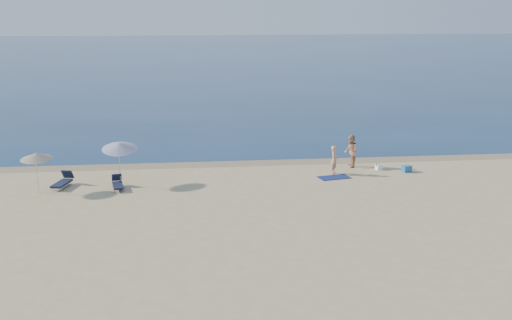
{
  "coord_description": "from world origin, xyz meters",
  "views": [
    {
      "loc": [
        -3.92,
        -16.8,
        9.03
      ],
      "look_at": [
        -0.19,
        16.0,
        1.0
      ],
      "focal_mm": 45.0,
      "sensor_mm": 36.0,
      "label": 1
    }
  ],
  "objects_px": {
    "umbrella_near": "(120,146)",
    "blue_cooler": "(407,169)",
    "person_right": "(351,151)",
    "person_left": "(334,160)"
  },
  "relations": [
    {
      "from": "person_right",
      "to": "blue_cooler",
      "type": "height_order",
      "value": "person_right"
    },
    {
      "from": "blue_cooler",
      "to": "umbrella_near",
      "type": "bearing_deg",
      "value": 164.43
    },
    {
      "from": "person_right",
      "to": "umbrella_near",
      "type": "height_order",
      "value": "umbrella_near"
    },
    {
      "from": "person_right",
      "to": "blue_cooler",
      "type": "xyz_separation_m",
      "value": [
        2.82,
        -1.4,
        -0.75
      ]
    },
    {
      "from": "blue_cooler",
      "to": "person_right",
      "type": "bearing_deg",
      "value": 135.23
    },
    {
      "from": "person_right",
      "to": "blue_cooler",
      "type": "distance_m",
      "value": 3.23
    },
    {
      "from": "person_left",
      "to": "person_right",
      "type": "bearing_deg",
      "value": -19.68
    },
    {
      "from": "umbrella_near",
      "to": "blue_cooler",
      "type": "bearing_deg",
      "value": -0.2
    },
    {
      "from": "person_left",
      "to": "umbrella_near",
      "type": "xyz_separation_m",
      "value": [
        -11.38,
        -0.79,
        1.23
      ]
    },
    {
      "from": "person_left",
      "to": "blue_cooler",
      "type": "distance_m",
      "value": 4.15
    }
  ]
}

